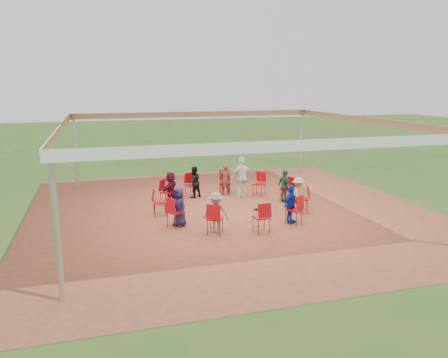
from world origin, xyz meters
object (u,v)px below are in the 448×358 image
object	(u,v)px
chair_8	(215,219)
laptop	(293,196)
chair_7	(176,212)
chair_0	(302,199)
person_seated_2	(225,180)
cable_coil	(258,210)
chair_10	(294,210)
person_seated_6	(216,212)
chair_1	(287,190)
person_seated_4	(171,188)
chair_6	(160,202)
chair_2	(259,184)
person_seated_1	(285,186)
person_seated_3	(194,182)
chair_3	(225,182)
standing_person	(242,178)
person_seated_7	(291,204)
chair_5	(168,192)
person_seated_5	(179,207)
chair_9	(261,217)
chair_4	(192,185)
person_seated_0	(298,195)

from	to	relation	value
chair_8	laptop	distance (m)	3.33
chair_7	chair_0	bearing A→B (deg)	65.45
person_seated_2	cable_coil	size ratio (longest dim) A/B	4.05
chair_10	person_seated_6	world-z (taller)	person_seated_6
chair_1	person_seated_4	size ratio (longest dim) A/B	0.77
chair_6	person_seated_6	world-z (taller)	person_seated_6
chair_2	chair_7	world-z (taller)	same
chair_10	person_seated_1	distance (m)	2.48
person_seated_1	person_seated_3	world-z (taller)	same
chair_3	person_seated_1	bearing A→B (deg)	144.93
chair_3	standing_person	world-z (taller)	standing_person
laptop	person_seated_7	bearing A→B (deg)	171.07
chair_0	person_seated_3	world-z (taller)	person_seated_3
person_seated_6	laptop	bearing A→B (deg)	50.99
person_seated_4	chair_10	bearing A→B (deg)	81.60
chair_5	person_seated_7	distance (m)	4.52
chair_3	laptop	distance (m)	3.33
person_seated_5	laptop	size ratio (longest dim) A/B	3.14
chair_5	person_seated_3	distance (m)	1.30
person_seated_2	chair_6	bearing A→B (deg)	47.79
chair_3	chair_9	distance (m)	4.64
chair_4	chair_10	bearing A→B (deg)	98.18
chair_8	person_seated_2	distance (m)	4.52
chair_7	person_seated_1	bearing A→B (deg)	82.03
person_seated_4	laptop	world-z (taller)	person_seated_4
chair_3	person_seated_2	xyz separation A→B (m)	(-0.02, -0.12, 0.14)
chair_0	chair_9	distance (m)	2.53
chair_3	person_seated_0	size ratio (longest dim) A/B	0.77
chair_4	person_seated_0	xyz separation A→B (m)	(2.92, -2.95, 0.14)
chair_3	person_seated_1	xyz separation A→B (m)	(1.69, -1.81, 0.14)
chair_8	person_seated_4	xyz separation A→B (m)	(-0.68, 3.38, 0.14)
chair_1	chair_9	world-z (taller)	same
chair_10	standing_person	xyz separation A→B (m)	(-0.49, 3.42, 0.32)
chair_0	chair_6	size ratio (longest dim) A/B	1.00
standing_person	chair_7	bearing A→B (deg)	37.96
chair_7	person_seated_2	xyz separation A→B (m)	(2.51, 3.31, 0.14)
chair_5	person_seated_5	distance (m)	2.48
chair_7	person_seated_4	xyz separation A→B (m)	(0.26, 2.46, 0.14)
person_seated_4	person_seated_1	bearing A→B (deg)	114.55
chair_0	standing_person	xyz separation A→B (m)	(-1.27, 2.36, 0.32)
person_seated_0	chair_9	bearing A→B (deg)	149.61
chair_0	chair_5	distance (m)	4.64
person_seated_2	person_seated_7	xyz separation A→B (m)	(0.89, -3.95, 0.00)
chair_5	chair_8	size ratio (longest dim) A/B	1.00
chair_1	chair_3	bearing A→B (deg)	32.73
chair_1	person_seated_3	size ratio (longest dim) A/B	0.77
chair_2	cable_coil	world-z (taller)	chair_2
chair_6	chair_9	world-z (taller)	same
chair_2	chair_5	size ratio (longest dim) A/B	1.00
chair_7	person_seated_2	size ratio (longest dim) A/B	0.77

